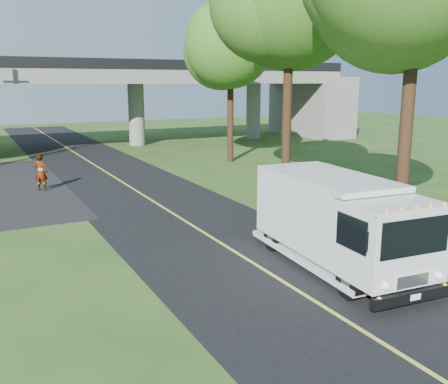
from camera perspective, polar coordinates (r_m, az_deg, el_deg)
ground at (r=14.51m, az=6.69°, el=-10.18°), size 120.00×120.00×0.00m
road at (r=23.04m, az=-7.33°, el=-1.56°), size 7.00×90.00×0.02m
lane_line at (r=23.04m, az=-7.34°, el=-1.52°), size 0.12×90.00×0.01m
overpass at (r=43.71m, az=-17.71°, el=10.61°), size 54.00×10.00×7.30m
tree_right_far at (r=35.25m, az=1.20°, el=16.96°), size 5.77×5.67×10.99m
step_van at (r=15.40m, az=12.86°, el=-3.11°), size 2.95×6.81×2.79m
pedestrian at (r=27.56m, az=-20.20°, el=2.12°), size 0.85×0.77×1.94m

